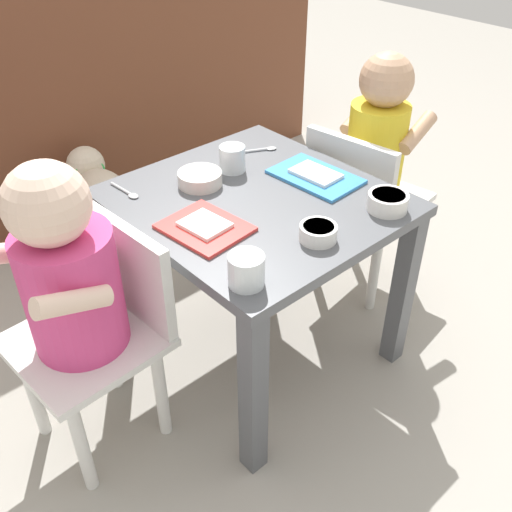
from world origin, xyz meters
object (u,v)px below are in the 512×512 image
Objects in this scene: dining_table at (256,228)px; seated_child_left at (75,282)px; spoon_by_left_tray at (127,192)px; food_tray_left at (205,227)px; water_cup_left at (246,272)px; spoon_by_right_tray at (262,150)px; water_cup_right at (232,160)px; cereal_bowl_left_side at (388,201)px; dog at (105,202)px; veggie_bowl_far at (318,232)px; cereal_bowl_right_side at (200,178)px; seated_child_right at (374,152)px; food_tray_right at (316,176)px.

seated_child_left is (-0.44, 0.03, 0.05)m from dining_table.
seated_child_left is at bearing -142.12° from spoon_by_left_tray.
water_cup_left reaches higher than food_tray_left.
spoon_by_right_tray is at bearing 44.30° from dining_table.
cereal_bowl_left_side is (0.13, -0.36, -0.01)m from water_cup_right.
dog is 0.87m from veggie_bowl_far.
spoon_by_right_tray is at bearing 90.80° from cereal_bowl_left_side.
cereal_bowl_right_side is 1.04× the size of spoon_by_left_tray.
cereal_bowl_left_side is at bearing -52.32° from dining_table.
seated_child_left reaches higher than water_cup_left.
cereal_bowl_left_side is at bearing -30.54° from food_tray_left.
dining_table is at bearing -4.00° from seated_child_left.
dog is at bearing 57.99° from seated_child_left.
dining_table is at bearing -45.62° from spoon_by_left_tray.
dining_table is 1.29× the size of dog.
dining_table is 0.44m from seated_child_right.
water_cup_right is at bearing 110.03° from cereal_bowl_left_side.
seated_child_right reaches higher than spoon_by_left_tray.
veggie_bowl_far reaches higher than food_tray_left.
veggie_bowl_far is (0.20, 0.01, -0.01)m from water_cup_left.
cereal_bowl_left_side reaches higher than food_tray_left.
veggie_bowl_far is 0.87× the size of cereal_bowl_left_side.
seated_child_right is 7.90× the size of cereal_bowl_left_side.
food_tray_right reaches higher than dining_table.
food_tray_left is (-0.09, -0.65, 0.26)m from dog.
water_cup_right is (-0.39, 0.13, 0.06)m from seated_child_right.
veggie_bowl_far is at bearing -29.77° from seated_child_left.
veggie_bowl_far reaches higher than dining_table.
spoon_by_right_tray is (0.39, 0.39, -0.02)m from water_cup_left.
dog is at bearing 71.64° from spoon_by_left_tray.
dining_table is 0.25m from spoon_by_right_tray.
water_cup_left is at bearing -126.86° from water_cup_right.
veggie_bowl_far is (0.15, -0.18, 0.01)m from food_tray_left.
dining_table is at bearing 127.68° from cereal_bowl_left_side.
food_tray_right reaches higher than spoon_by_right_tray.
water_cup_right reaches higher than food_tray_left.
dog is 4.59× the size of spoon_by_left_tray.
cereal_bowl_left_side reaches higher than dog.
water_cup_left is 0.68× the size of spoon_by_left_tray.
food_tray_right is 2.26× the size of spoon_by_right_tray.
water_cup_left is (-0.66, -0.23, 0.06)m from seated_child_right.
dining_table is 0.23m from veggie_bowl_far.
spoon_by_left_tray is at bearing 99.62° from food_tray_left.
veggie_bowl_far is at bearing -66.04° from spoon_by_left_tray.
dog is (0.37, 0.59, -0.23)m from seated_child_left.
veggie_bowl_far is (0.05, -0.83, 0.27)m from dog.
seated_child_left is 7.36× the size of spoon_by_right_tray.
seated_child_right reaches higher than food_tray_left.
seated_child_left is 6.76× the size of cereal_bowl_right_side.
food_tray_left is 0.27m from water_cup_right.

